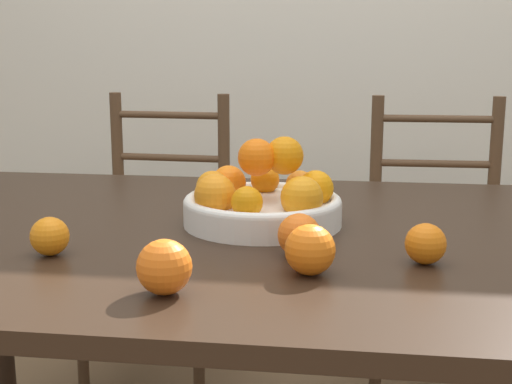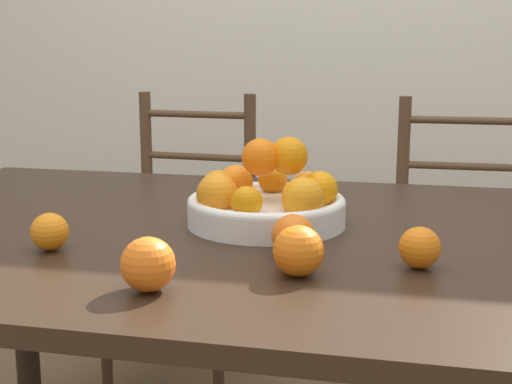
% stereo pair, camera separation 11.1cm
% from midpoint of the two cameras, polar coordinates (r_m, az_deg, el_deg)
% --- Properties ---
extents(wall_back, '(8.00, 0.06, 2.60)m').
position_cam_midpoint_polar(wall_back, '(2.95, 8.79, 14.95)').
color(wall_back, silver).
rests_on(wall_back, ground_plane).
extents(dining_table, '(1.86, 1.10, 0.77)m').
position_cam_midpoint_polar(dining_table, '(1.44, 3.49, -6.30)').
color(dining_table, black).
rests_on(dining_table, ground_plane).
extents(fruit_bowl, '(0.32, 0.32, 0.18)m').
position_cam_midpoint_polar(fruit_bowl, '(1.46, 3.00, -0.60)').
color(fruit_bowl, white).
rests_on(fruit_bowl, dining_table).
extents(orange_loose_0, '(0.07, 0.07, 0.07)m').
position_cam_midpoint_polar(orange_loose_0, '(1.23, 15.52, -4.34)').
color(orange_loose_0, orange).
rests_on(orange_loose_0, dining_table).
extents(orange_loose_1, '(0.08, 0.08, 0.08)m').
position_cam_midpoint_polar(orange_loose_1, '(1.15, 6.19, -4.74)').
color(orange_loose_1, orange).
rests_on(orange_loose_1, dining_table).
extents(orange_loose_2, '(0.08, 0.08, 0.08)m').
position_cam_midpoint_polar(orange_loose_2, '(1.08, -5.73, -5.83)').
color(orange_loose_2, orange).
rests_on(orange_loose_2, dining_table).
extents(orange_loose_3, '(0.08, 0.08, 0.08)m').
position_cam_midpoint_polar(orange_loose_3, '(1.24, 5.56, -3.55)').
color(orange_loose_3, orange).
rests_on(orange_loose_3, dining_table).
extents(orange_loose_4, '(0.07, 0.07, 0.07)m').
position_cam_midpoint_polar(orange_loose_4, '(1.32, -13.89, -3.13)').
color(orange_loose_4, orange).
rests_on(orange_loose_4, dining_table).
extents(chair_left, '(0.44, 0.42, 0.97)m').
position_cam_midpoint_polar(chair_left, '(2.40, -4.42, -4.46)').
color(chair_left, '#513823').
rests_on(chair_left, ground_plane).
extents(chair_right, '(0.43, 0.41, 0.97)m').
position_cam_midpoint_polar(chair_right, '(2.31, 17.46, -5.65)').
color(chair_right, '#513823').
rests_on(chair_right, ground_plane).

